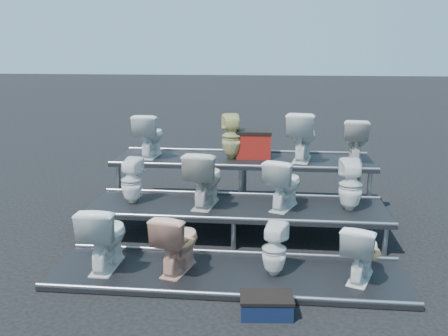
# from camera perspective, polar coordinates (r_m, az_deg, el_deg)

# --- Properties ---
(ground) EXTENTS (80.00, 80.00, 0.00)m
(ground) POSITION_cam_1_polar(r_m,az_deg,el_deg) (7.27, 1.42, -7.81)
(ground) COLOR black
(ground) RESTS_ON ground
(tier_front) EXTENTS (4.20, 1.20, 0.06)m
(tier_front) POSITION_cam_1_polar(r_m,az_deg,el_deg) (6.07, 0.41, -12.06)
(tier_front) COLOR black
(tier_front) RESTS_ON ground
(tier_mid) EXTENTS (4.20, 1.20, 0.46)m
(tier_mid) POSITION_cam_1_polar(r_m,az_deg,el_deg) (7.19, 1.43, -6.11)
(tier_mid) COLOR black
(tier_mid) RESTS_ON ground
(tier_back) EXTENTS (4.20, 1.20, 0.86)m
(tier_back) POSITION_cam_1_polar(r_m,az_deg,el_deg) (8.36, 2.16, -1.79)
(tier_back) COLOR black
(tier_back) RESTS_ON ground
(toilet_0) EXTENTS (0.46, 0.79, 0.80)m
(toilet_0) POSITION_cam_1_polar(r_m,az_deg,el_deg) (6.21, -13.45, -7.53)
(toilet_0) COLOR white
(toilet_0) RESTS_ON tier_front
(toilet_1) EXTENTS (0.57, 0.80, 0.73)m
(toilet_1) POSITION_cam_1_polar(r_m,az_deg,el_deg) (5.99, -5.34, -8.34)
(toilet_1) COLOR #E4A78C
(toilet_1) RESTS_ON tier_front
(toilet_2) EXTENTS (0.36, 0.37, 0.63)m
(toilet_2) POSITION_cam_1_polar(r_m,az_deg,el_deg) (5.90, 5.76, -9.22)
(toilet_2) COLOR white
(toilet_2) RESTS_ON tier_front
(toilet_3) EXTENTS (0.59, 0.75, 0.68)m
(toilet_3) POSITION_cam_1_polar(r_m,az_deg,el_deg) (5.98, 15.39, -9.13)
(toilet_3) COLOR white
(toilet_3) RESTS_ON tier_front
(toilet_4) EXTENTS (0.35, 0.36, 0.66)m
(toilet_4) POSITION_cam_1_polar(r_m,az_deg,el_deg) (7.29, -10.52, -1.43)
(toilet_4) COLOR white
(toilet_4) RESTS_ON tier_mid
(toilet_5) EXTENTS (0.55, 0.84, 0.80)m
(toilet_5) POSITION_cam_1_polar(r_m,az_deg,el_deg) (7.04, -2.20, -1.14)
(toilet_5) COLOR beige
(toilet_5) RESTS_ON tier_mid
(toilet_6) EXTENTS (0.63, 0.80, 0.71)m
(toilet_6) POSITION_cam_1_polar(r_m,az_deg,el_deg) (6.99, 6.87, -1.73)
(toilet_6) COLOR white
(toilet_6) RESTS_ON tier_mid
(toilet_7) EXTENTS (0.35, 0.35, 0.72)m
(toilet_7) POSITION_cam_1_polar(r_m,az_deg,el_deg) (7.06, 14.27, -1.89)
(toilet_7) COLOR white
(toilet_7) RESTS_ON tier_mid
(toilet_8) EXTENTS (0.45, 0.74, 0.73)m
(toilet_8) POSITION_cam_1_polar(r_m,az_deg,el_deg) (8.43, -8.48, 3.74)
(toilet_8) COLOR white
(toilet_8) RESTS_ON tier_back
(toilet_9) EXTENTS (0.40, 0.40, 0.73)m
(toilet_9) POSITION_cam_1_polar(r_m,az_deg,el_deg) (8.20, 0.89, 3.62)
(toilet_9) COLOR #CBC679
(toilet_9) RESTS_ON tier_back
(toilet_10) EXTENTS (0.57, 0.85, 0.80)m
(toilet_10) POSITION_cam_1_polar(r_m,az_deg,el_deg) (8.17, 8.91, 3.66)
(toilet_10) COLOR white
(toilet_10) RESTS_ON tier_back
(toilet_11) EXTENTS (0.47, 0.73, 0.70)m
(toilet_11) POSITION_cam_1_polar(r_m,az_deg,el_deg) (8.27, 14.80, 3.12)
(toilet_11) COLOR beige
(toilet_11) RESTS_ON tier_back
(red_crate) EXTENTS (0.57, 0.46, 0.40)m
(red_crate) POSITION_cam_1_polar(r_m,az_deg,el_deg) (8.35, 3.43, 2.64)
(red_crate) COLOR maroon
(red_crate) RESTS_ON tier_back
(step_stool) EXTENTS (0.55, 0.36, 0.19)m
(step_stool) POSITION_cam_1_polar(r_m,az_deg,el_deg) (5.29, 4.87, -15.52)
(step_stool) COLOR black
(step_stool) RESTS_ON ground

